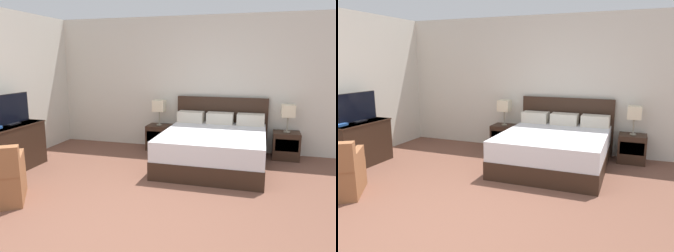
{
  "view_description": "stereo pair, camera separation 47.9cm",
  "coord_description": "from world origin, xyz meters",
  "views": [
    {
      "loc": [
        1.36,
        -2.79,
        1.73
      ],
      "look_at": [
        0.0,
        1.93,
        0.75
      ],
      "focal_mm": 35.0,
      "sensor_mm": 36.0,
      "label": 1
    },
    {
      "loc": [
        1.81,
        -2.64,
        1.73
      ],
      "look_at": [
        0.0,
        1.93,
        0.75
      ],
      "focal_mm": 35.0,
      "sensor_mm": 36.0,
      "label": 2
    }
  ],
  "objects": [
    {
      "name": "tv",
      "position": [
        -2.45,
        1.43,
        0.97
      ],
      "size": [
        0.18,
        0.79,
        0.48
      ],
      "color": "black",
      "rests_on": "dresser"
    },
    {
      "name": "nightstand_left",
      "position": [
        -0.55,
        3.23,
        0.24
      ],
      "size": [
        0.46,
        0.41,
        0.49
      ],
      "color": "#332116",
      "rests_on": "ground"
    },
    {
      "name": "wall_left",
      "position": [
        -2.77,
        1.45,
        1.29
      ],
      "size": [
        0.06,
        5.3,
        2.57
      ],
      "primitive_type": "cube",
      "color": "silver",
      "rests_on": "ground"
    },
    {
      "name": "nightstand_right",
      "position": [
        1.82,
        3.23,
        0.24
      ],
      "size": [
        0.46,
        0.41,
        0.49
      ],
      "color": "#332116",
      "rests_on": "ground"
    },
    {
      "name": "table_lamp_right",
      "position": [
        1.82,
        3.24,
        0.86
      ],
      "size": [
        0.23,
        0.23,
        0.49
      ],
      "color": "gray",
      "rests_on": "nightstand_right"
    },
    {
      "name": "dresser",
      "position": [
        -2.45,
        1.39,
        0.38
      ],
      "size": [
        0.53,
        1.07,
        0.74
      ],
      "color": "#332116",
      "rests_on": "ground"
    },
    {
      "name": "wall_back",
      "position": [
        0.0,
        3.53,
        1.29
      ],
      "size": [
        6.68,
        0.06,
        2.57
      ],
      "primitive_type": "cube",
      "color": "silver",
      "rests_on": "ground"
    },
    {
      "name": "table_lamp_left",
      "position": [
        -0.55,
        3.24,
        0.86
      ],
      "size": [
        0.23,
        0.23,
        0.49
      ],
      "color": "gray",
      "rests_on": "nightstand_left"
    },
    {
      "name": "book_red_cover",
      "position": [
        -2.45,
        1.04,
        0.75
      ],
      "size": [
        0.21,
        0.21,
        0.04
      ],
      "primitive_type": "cube",
      "rotation": [
        0.0,
        0.0,
        0.06
      ],
      "color": "#234C8E",
      "rests_on": "dresser"
    },
    {
      "name": "bed",
      "position": [
        0.64,
        2.53,
        0.32
      ],
      "size": [
        1.72,
        1.96,
        1.05
      ],
      "color": "#332116",
      "rests_on": "ground"
    },
    {
      "name": "ground_plane",
      "position": [
        0.0,
        0.0,
        0.0
      ],
      "size": [
        10.5,
        10.5,
        0.0
      ],
      "primitive_type": "plane",
      "color": "brown"
    }
  ]
}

